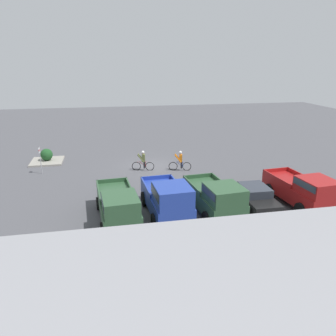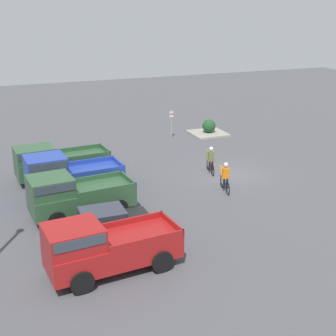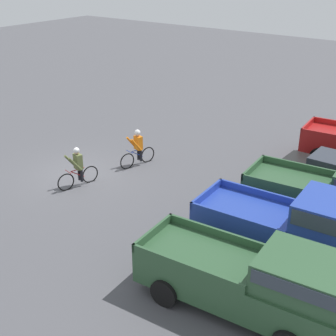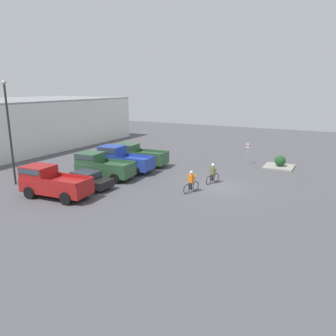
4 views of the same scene
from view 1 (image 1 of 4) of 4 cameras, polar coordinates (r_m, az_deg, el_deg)
The scene contains 11 objects.
ground_plane at distance 28.19m, azimuth -3.11°, elevation 0.28°, with size 80.00×80.00×0.00m, color #4C4C51.
pickup_truck_0 at distance 21.60m, azimuth 22.55°, elevation -3.54°, with size 2.56×5.32×2.22m.
sedan_0 at distance 21.00m, azimuth 14.78°, elevation -4.75°, with size 1.94×4.33×1.34m.
pickup_truck_1 at distance 19.15m, azimuth 8.36°, elevation -5.05°, with size 2.62×5.16×2.20m.
pickup_truck_2 at distance 18.56m, azimuth -0.03°, elevation -5.39°, with size 2.49×5.23×2.36m.
pickup_truck_3 at distance 18.24m, azimuth -8.69°, elevation -6.47°, with size 2.46×5.56×2.11m.
cyclist_0 at distance 27.00m, azimuth -4.35°, elevation 1.29°, with size 1.81×0.56×1.69m.
cyclist_1 at distance 26.91m, azimuth 2.14°, elevation 1.31°, with size 1.83×0.56×1.69m.
fire_lane_sign at distance 27.87m, azimuth -21.37°, elevation 1.76°, with size 0.07×0.30×2.26m.
curb_island at distance 31.28m, azimuth -20.29°, elevation 1.11°, with size 2.74×2.75×0.15m, color gray.
shrub at distance 31.20m, azimuth -20.39°, elevation 2.20°, with size 1.06×1.06×1.06m.
Camera 1 is at (3.60, 26.60, 8.60)m, focal length 35.00 mm.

